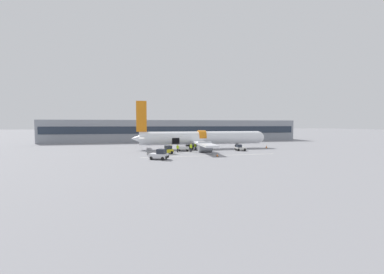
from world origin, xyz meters
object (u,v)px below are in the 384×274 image
at_px(baggage_tug_mid, 240,148).
at_px(ground_crew_supervisor, 191,147).
at_px(baggage_tug_rear, 167,150).
at_px(ground_crew_loader_a, 178,148).
at_px(airplane, 199,138).
at_px(ground_crew_loader_b, 195,146).
at_px(ground_crew_helper, 171,148).
at_px(ground_crew_driver, 199,146).
at_px(baggage_cart_loading, 184,149).
at_px(baggage_tug_lead, 160,155).

bearing_deg(baggage_tug_mid, ground_crew_supervisor, -178.18).
relative_size(baggage_tug_rear, ground_crew_loader_a, 1.74).
xyz_separation_m(airplane, baggage_tug_mid, (7.97, -5.79, -1.93)).
height_order(airplane, ground_crew_loader_b, airplane).
bearing_deg(ground_crew_helper, ground_crew_supervisor, -10.15).
bearing_deg(ground_crew_driver, baggage_tug_rear, -150.75).
xyz_separation_m(baggage_tug_rear, baggage_cart_loading, (4.06, 4.06, -0.24)).
bearing_deg(ground_crew_driver, ground_crew_loader_a, -154.91).
distance_m(baggage_tug_rear, ground_crew_supervisor, 5.63).
bearing_deg(baggage_tug_rear, ground_crew_supervisor, 19.54).
bearing_deg(baggage_tug_lead, baggage_tug_mid, 27.49).
bearing_deg(ground_crew_driver, ground_crew_helper, -166.24).
relative_size(baggage_cart_loading, ground_crew_helper, 2.01).
bearing_deg(baggage_tug_lead, ground_crew_loader_a, 64.65).
bearing_deg(baggage_tug_lead, baggage_tug_rear, 75.27).
xyz_separation_m(baggage_tug_mid, baggage_tug_rear, (-16.57, -2.24, 0.10)).
bearing_deg(baggage_tug_mid, ground_crew_loader_b, 162.29).
relative_size(baggage_tug_rear, ground_crew_helper, 1.73).
relative_size(baggage_cart_loading, ground_crew_driver, 1.92).
bearing_deg(baggage_tug_rear, airplane, 43.01).
xyz_separation_m(baggage_tug_rear, ground_crew_loader_b, (6.97, 5.31, 0.22)).
relative_size(ground_crew_driver, ground_crew_supervisor, 0.95).
bearing_deg(baggage_tug_rear, ground_crew_driver, 29.25).
xyz_separation_m(airplane, baggage_cart_loading, (-4.54, -3.97, -2.08)).
bearing_deg(baggage_tug_mid, baggage_cart_loading, 171.74).
xyz_separation_m(airplane, ground_crew_loader_b, (-1.64, -2.72, -1.62)).
bearing_deg(ground_crew_driver, baggage_tug_lead, -129.22).
height_order(baggage_tug_lead, ground_crew_supervisor, ground_crew_supervisor).
xyz_separation_m(baggage_tug_lead, ground_crew_loader_b, (8.91, 12.70, 0.14)).
relative_size(ground_crew_loader_a, ground_crew_loader_b, 0.98).
bearing_deg(baggage_tug_mid, baggage_tug_lead, -152.51).
height_order(baggage_cart_loading, ground_crew_helper, ground_crew_helper).
bearing_deg(ground_crew_supervisor, ground_crew_loader_b, 64.11).
xyz_separation_m(baggage_tug_mid, ground_crew_driver, (-9.03, 1.98, 0.33)).
bearing_deg(ground_crew_loader_b, ground_crew_driver, -62.26).
bearing_deg(airplane, ground_crew_loader_a, -134.90).
xyz_separation_m(baggage_tug_lead, ground_crew_helper, (3.02, 10.03, 0.12)).
distance_m(airplane, ground_crew_loader_b, 3.56).
relative_size(baggage_tug_lead, ground_crew_supervisor, 1.86).
xyz_separation_m(baggage_tug_rear, ground_crew_driver, (7.54, 4.22, 0.24)).
bearing_deg(ground_crew_loader_b, baggage_tug_rear, -142.70).
height_order(baggage_tug_mid, baggage_tug_rear, baggage_tug_rear).
height_order(baggage_tug_mid, ground_crew_supervisor, ground_crew_supervisor).
relative_size(airplane, baggage_tug_lead, 9.48).
distance_m(baggage_tug_mid, ground_crew_loader_b, 10.09).
bearing_deg(ground_crew_loader_a, baggage_tug_mid, 1.67).
bearing_deg(baggage_cart_loading, ground_crew_helper, -154.60).
bearing_deg(baggage_tug_rear, baggage_cart_loading, 44.95).
xyz_separation_m(airplane, ground_crew_helper, (-7.52, -5.39, -1.64)).
distance_m(ground_crew_driver, ground_crew_helper, 6.65).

